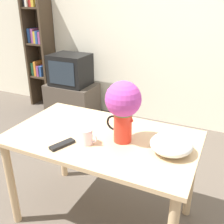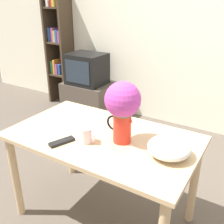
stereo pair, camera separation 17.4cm
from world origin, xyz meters
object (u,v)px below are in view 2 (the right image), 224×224
coffee_mug (86,135)px  tv_set (87,69)px  flower_vase (123,106)px  white_bowl (169,148)px

coffee_mug → tv_set: tv_set is taller
flower_vase → coffee_mug: (-0.20, -0.14, -0.21)m
white_bowl → tv_set: tv_set is taller
flower_vase → white_bowl: bearing=-1.1°
coffee_mug → white_bowl: (0.53, 0.13, 0.00)m
flower_vase → coffee_mug: size_ratio=3.54×
coffee_mug → flower_vase: bearing=35.4°
flower_vase → tv_set: (-1.50, 1.62, -0.31)m
flower_vase → tv_set: bearing=132.9°
flower_vase → white_bowl: flower_vase is taller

